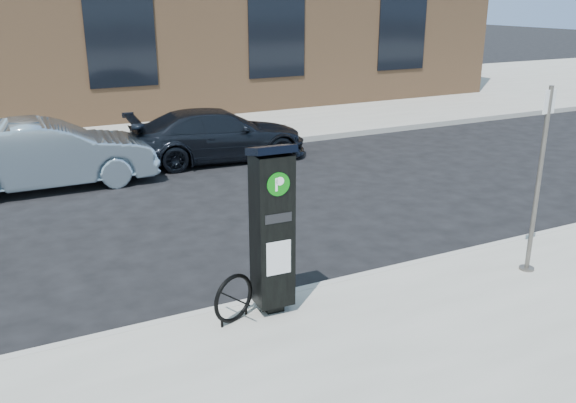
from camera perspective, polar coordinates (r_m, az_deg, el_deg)
ground at (r=8.39m, az=3.79°, el=-8.40°), size 120.00×120.00×0.00m
sidewalk_far at (r=21.10m, az=-15.93°, el=7.80°), size 60.00×12.00×0.15m
curb_near at (r=8.34m, az=3.87°, el=-8.00°), size 60.00×0.12×0.16m
curb_far at (r=15.39m, az=-11.47°, el=4.27°), size 60.00×0.12×0.16m
parking_kiosk at (r=7.17m, az=-1.50°, el=-2.45°), size 0.50×0.45×2.10m
sign_pole at (r=8.86m, az=22.38°, el=1.64°), size 0.23×0.21×2.58m
bike_rack at (r=7.27m, az=-5.11°, el=-9.03°), size 0.58×0.27×0.60m
car_silver at (r=13.54m, az=-21.59°, el=4.12°), size 4.32×1.53×1.42m
car_dark at (r=14.89m, az=-6.57°, el=6.21°), size 4.42×2.07×1.25m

